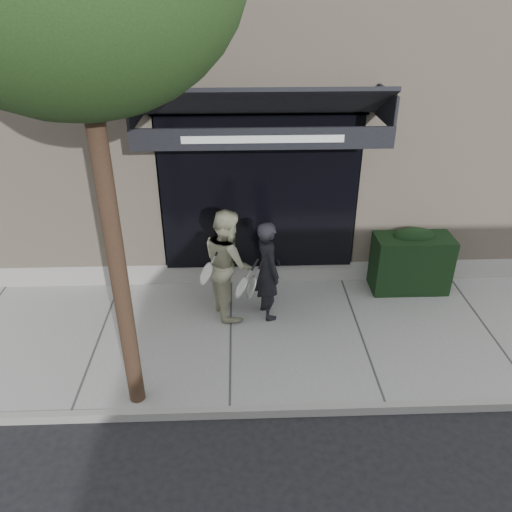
{
  "coord_description": "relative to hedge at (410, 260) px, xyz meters",
  "views": [
    {
      "loc": [
        -1.84,
        -6.15,
        4.87
      ],
      "look_at": [
        -1.59,
        0.6,
        1.15
      ],
      "focal_mm": 35.0,
      "sensor_mm": 36.0,
      "label": 1
    }
  ],
  "objects": [
    {
      "name": "ground",
      "position": [
        -1.1,
        -1.25,
        -0.66
      ],
      "size": [
        80.0,
        80.0,
        0.0
      ],
      "primitive_type": "plane",
      "color": "black",
      "rests_on": "ground"
    },
    {
      "name": "sidewalk",
      "position": [
        -1.1,
        -1.25,
        -0.6
      ],
      "size": [
        20.0,
        3.0,
        0.12
      ],
      "primitive_type": "cube",
      "color": "gray",
      "rests_on": "ground"
    },
    {
      "name": "curb",
      "position": [
        -1.1,
        -2.8,
        -0.59
      ],
      "size": [
        20.0,
        0.1,
        0.14
      ],
      "primitive_type": "cube",
      "color": "gray",
      "rests_on": "ground"
    },
    {
      "name": "building_facade",
      "position": [
        -1.11,
        3.71,
        2.08
      ],
      "size": [
        14.3,
        8.04,
        5.64
      ],
      "color": "tan",
      "rests_on": "ground"
    },
    {
      "name": "hedge",
      "position": [
        0.0,
        0.0,
        0.0
      ],
      "size": [
        1.3,
        0.7,
        1.14
      ],
      "color": "black",
      "rests_on": "sidewalk"
    },
    {
      "name": "pedestrian_front",
      "position": [
        -2.51,
        -0.75,
        0.28
      ],
      "size": [
        0.79,
        0.88,
        1.64
      ],
      "color": "black",
      "rests_on": "sidewalk"
    },
    {
      "name": "pedestrian_back",
      "position": [
        -3.13,
        -0.62,
        0.36
      ],
      "size": [
        0.93,
        1.04,
        1.79
      ],
      "color": "#AFAE8C",
      "rests_on": "sidewalk"
    }
  ]
}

